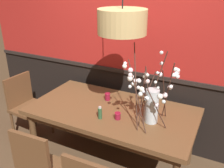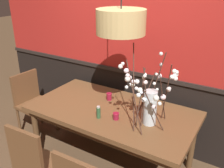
# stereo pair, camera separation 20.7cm
# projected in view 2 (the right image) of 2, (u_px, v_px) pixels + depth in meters

# --- Properties ---
(ground_plane) EXTENTS (24.00, 24.00, 0.00)m
(ground_plane) POSITION_uv_depth(u_px,v_px,m) (112.00, 162.00, 3.12)
(ground_plane) COLOR brown
(back_wall) EXTENTS (4.65, 0.14, 2.64)m
(back_wall) POSITION_uv_depth(u_px,v_px,m) (139.00, 49.00, 3.12)
(back_wall) COLOR black
(back_wall) RESTS_ON ground
(dining_table) EXTENTS (1.88, 0.99, 0.76)m
(dining_table) POSITION_uv_depth(u_px,v_px,m) (112.00, 116.00, 2.86)
(dining_table) COLOR brown
(dining_table) RESTS_ON ground
(chair_far_side_right) EXTENTS (0.45, 0.47, 0.92)m
(chair_far_side_right) POSITION_uv_depth(u_px,v_px,m) (163.00, 101.00, 3.52)
(chair_far_side_right) COLOR brown
(chair_far_side_right) RESTS_ON ground
(chair_far_side_left) EXTENTS (0.45, 0.42, 0.89)m
(chair_far_side_left) POSITION_uv_depth(u_px,v_px,m) (128.00, 94.00, 3.76)
(chair_far_side_left) COLOR brown
(chair_far_side_left) RESTS_ON ground
(chair_near_side_left) EXTENTS (0.42, 0.41, 0.98)m
(chair_near_side_left) POSITION_uv_depth(u_px,v_px,m) (36.00, 165.00, 2.30)
(chair_near_side_left) COLOR brown
(chair_near_side_left) RESTS_ON ground
(chair_head_west_end) EXTENTS (0.46, 0.48, 0.91)m
(chair_head_west_end) POSITION_uv_depth(u_px,v_px,m) (32.00, 100.00, 3.57)
(chair_head_west_end) COLOR brown
(chair_head_west_end) RESTS_ON ground
(vase_with_blossoms) EXTENTS (0.50, 0.49, 0.80)m
(vase_with_blossoms) POSITION_uv_depth(u_px,v_px,m) (149.00, 102.00, 2.45)
(vase_with_blossoms) COLOR silver
(vase_with_blossoms) RESTS_ON dining_table
(candle_holder_nearer_center) EXTENTS (0.07, 0.07, 0.09)m
(candle_holder_nearer_center) POSITION_uv_depth(u_px,v_px,m) (109.00, 96.00, 3.02)
(candle_holder_nearer_center) COLOR maroon
(candle_holder_nearer_center) RESTS_ON dining_table
(candle_holder_nearer_edge) EXTENTS (0.07, 0.07, 0.07)m
(candle_holder_nearer_edge) POSITION_uv_depth(u_px,v_px,m) (116.00, 116.00, 2.61)
(candle_holder_nearer_edge) COLOR maroon
(candle_holder_nearer_edge) RESTS_ON dining_table
(condiment_bottle) EXTENTS (0.04, 0.04, 0.14)m
(condiment_bottle) POSITION_uv_depth(u_px,v_px,m) (99.00, 112.00, 2.63)
(condiment_bottle) COLOR #2D5633
(condiment_bottle) RESTS_ON dining_table
(pendant_lamp) EXTENTS (0.46, 0.46, 0.99)m
(pendant_lamp) POSITION_uv_depth(u_px,v_px,m) (121.00, 22.00, 2.29)
(pendant_lamp) COLOR tan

